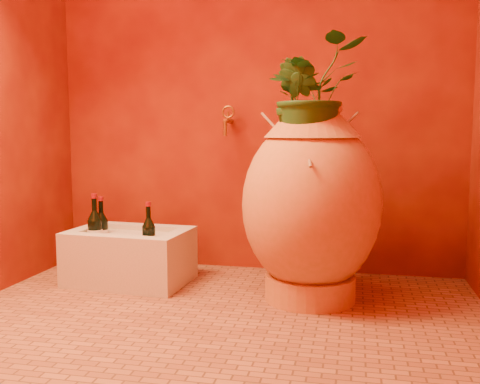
% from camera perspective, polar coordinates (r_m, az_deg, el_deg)
% --- Properties ---
extents(floor, '(2.50, 2.50, 0.00)m').
position_cam_1_polar(floor, '(2.48, -2.85, -13.72)').
color(floor, '#945430').
rests_on(floor, ground).
extents(wall_back, '(2.50, 0.02, 2.50)m').
position_cam_1_polar(wall_back, '(3.33, 1.63, 13.28)').
color(wall_back, '#610D05').
rests_on(wall_back, ground).
extents(amphora, '(0.85, 0.85, 1.00)m').
position_cam_1_polar(amphora, '(2.70, 7.60, -1.25)').
color(amphora, '#C16D36').
rests_on(amphora, floor).
extents(stone_basin, '(0.68, 0.49, 0.30)m').
position_cam_1_polar(stone_basin, '(3.12, -11.65, -6.83)').
color(stone_basin, beige).
rests_on(stone_basin, floor).
extents(wine_bottle_a, '(0.08, 0.08, 0.31)m').
position_cam_1_polar(wine_bottle_a, '(2.97, -9.70, -4.86)').
color(wine_bottle_a, black).
rests_on(wine_bottle_a, stone_basin).
extents(wine_bottle_b, '(0.08, 0.08, 0.34)m').
position_cam_1_polar(wine_bottle_b, '(3.14, -15.20, -4.16)').
color(wine_bottle_b, black).
rests_on(wine_bottle_b, stone_basin).
extents(wine_bottle_c, '(0.08, 0.08, 0.32)m').
position_cam_1_polar(wine_bottle_c, '(3.18, -14.55, -4.14)').
color(wine_bottle_c, black).
rests_on(wine_bottle_c, stone_basin).
extents(wall_tap, '(0.08, 0.17, 0.18)m').
position_cam_1_polar(wall_tap, '(3.25, -1.34, 7.76)').
color(wall_tap, olive).
rests_on(wall_tap, wall_back).
extents(plant_main, '(0.63, 0.63, 0.53)m').
position_cam_1_polar(plant_main, '(2.66, 7.62, 10.38)').
color(plant_main, '#1A4318').
rests_on(plant_main, amphora).
extents(plant_side, '(0.29, 0.29, 0.41)m').
position_cam_1_polar(plant_side, '(2.62, 6.16, 9.47)').
color(plant_side, '#1A4318').
rests_on(plant_side, amphora).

